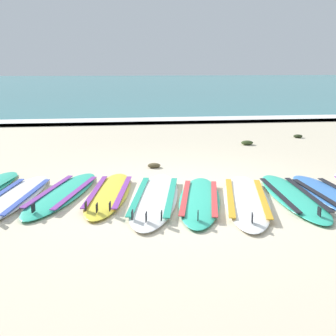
{
  "coord_description": "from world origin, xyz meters",
  "views": [
    {
      "loc": [
        -0.92,
        -5.71,
        1.88
      ],
      "look_at": [
        -0.12,
        0.74,
        0.25
      ],
      "focal_mm": 44.01,
      "sensor_mm": 36.0,
      "label": 1
    }
  ],
  "objects_px": {
    "surfboard_1": "(13,198)",
    "surfboard_7": "(292,196)",
    "surfboard_8": "(336,198)",
    "surfboard_6": "(246,199)",
    "surfboard_4": "(155,198)",
    "surfboard_3": "(109,193)",
    "surfboard_5": "(200,199)",
    "surfboard_2": "(63,193)"
  },
  "relations": [
    {
      "from": "surfboard_1",
      "to": "surfboard_7",
      "type": "bearing_deg",
      "value": -5.84
    },
    {
      "from": "surfboard_8",
      "to": "surfboard_6",
      "type": "bearing_deg",
      "value": 176.1
    },
    {
      "from": "surfboard_4",
      "to": "surfboard_8",
      "type": "relative_size",
      "value": 1.08
    },
    {
      "from": "surfboard_3",
      "to": "surfboard_7",
      "type": "xyz_separation_m",
      "value": [
        2.64,
        -0.45,
        -0.0
      ]
    },
    {
      "from": "surfboard_3",
      "to": "surfboard_7",
      "type": "height_order",
      "value": "same"
    },
    {
      "from": "surfboard_1",
      "to": "surfboard_5",
      "type": "height_order",
      "value": "same"
    },
    {
      "from": "surfboard_5",
      "to": "surfboard_8",
      "type": "height_order",
      "value": "same"
    },
    {
      "from": "surfboard_3",
      "to": "surfboard_8",
      "type": "xyz_separation_m",
      "value": [
        3.23,
        -0.6,
        -0.0
      ]
    },
    {
      "from": "surfboard_8",
      "to": "surfboard_7",
      "type": "bearing_deg",
      "value": 165.08
    },
    {
      "from": "surfboard_1",
      "to": "surfboard_8",
      "type": "bearing_deg",
      "value": -7.02
    },
    {
      "from": "surfboard_2",
      "to": "surfboard_6",
      "type": "relative_size",
      "value": 0.93
    },
    {
      "from": "surfboard_3",
      "to": "surfboard_4",
      "type": "distance_m",
      "value": 0.71
    },
    {
      "from": "surfboard_1",
      "to": "surfboard_6",
      "type": "distance_m",
      "value": 3.33
    },
    {
      "from": "surfboard_3",
      "to": "surfboard_8",
      "type": "distance_m",
      "value": 3.28
    },
    {
      "from": "surfboard_6",
      "to": "surfboard_4",
      "type": "bearing_deg",
      "value": 169.95
    },
    {
      "from": "surfboard_4",
      "to": "surfboard_5",
      "type": "height_order",
      "value": "same"
    },
    {
      "from": "surfboard_4",
      "to": "surfboard_8",
      "type": "bearing_deg",
      "value": -6.98
    },
    {
      "from": "surfboard_3",
      "to": "surfboard_4",
      "type": "height_order",
      "value": "same"
    },
    {
      "from": "surfboard_2",
      "to": "surfboard_7",
      "type": "distance_m",
      "value": 3.37
    },
    {
      "from": "surfboard_2",
      "to": "surfboard_3",
      "type": "height_order",
      "value": "same"
    },
    {
      "from": "surfboard_2",
      "to": "surfboard_3",
      "type": "distance_m",
      "value": 0.69
    },
    {
      "from": "surfboard_1",
      "to": "surfboard_7",
      "type": "xyz_separation_m",
      "value": [
        4.01,
        -0.41,
        -0.0
      ]
    },
    {
      "from": "surfboard_1",
      "to": "surfboard_3",
      "type": "relative_size",
      "value": 1.05
    },
    {
      "from": "surfboard_7",
      "to": "surfboard_3",
      "type": "bearing_deg",
      "value": 170.4
    },
    {
      "from": "surfboard_4",
      "to": "surfboard_3",
      "type": "bearing_deg",
      "value": 156.3
    },
    {
      "from": "surfboard_1",
      "to": "surfboard_3",
      "type": "xyz_separation_m",
      "value": [
        1.36,
        0.04,
        0.0
      ]
    },
    {
      "from": "surfboard_4",
      "to": "surfboard_1",
      "type": "bearing_deg",
      "value": 172.94
    },
    {
      "from": "surfboard_2",
      "to": "surfboard_3",
      "type": "bearing_deg",
      "value": -7.54
    },
    {
      "from": "surfboard_4",
      "to": "surfboard_7",
      "type": "distance_m",
      "value": 2.0
    },
    {
      "from": "surfboard_7",
      "to": "surfboard_2",
      "type": "bearing_deg",
      "value": 170.82
    },
    {
      "from": "surfboard_5",
      "to": "surfboard_7",
      "type": "relative_size",
      "value": 1.0
    },
    {
      "from": "surfboard_6",
      "to": "surfboard_8",
      "type": "bearing_deg",
      "value": -3.9
    },
    {
      "from": "surfboard_6",
      "to": "surfboard_7",
      "type": "bearing_deg",
      "value": 5.32
    },
    {
      "from": "surfboard_4",
      "to": "surfboard_8",
      "type": "distance_m",
      "value": 2.59
    },
    {
      "from": "surfboard_1",
      "to": "surfboard_6",
      "type": "relative_size",
      "value": 0.94
    },
    {
      "from": "surfboard_3",
      "to": "surfboard_2",
      "type": "bearing_deg",
      "value": 172.46
    },
    {
      "from": "surfboard_4",
      "to": "surfboard_7",
      "type": "bearing_deg",
      "value": -4.6
    },
    {
      "from": "surfboard_7",
      "to": "surfboard_4",
      "type": "bearing_deg",
      "value": 175.4
    },
    {
      "from": "surfboard_5",
      "to": "surfboard_6",
      "type": "height_order",
      "value": "same"
    },
    {
      "from": "surfboard_3",
      "to": "surfboard_6",
      "type": "xyz_separation_m",
      "value": [
        1.93,
        -0.51,
        -0.0
      ]
    },
    {
      "from": "surfboard_3",
      "to": "surfboard_5",
      "type": "relative_size",
      "value": 0.99
    },
    {
      "from": "surfboard_3",
      "to": "surfboard_7",
      "type": "distance_m",
      "value": 2.68
    }
  ]
}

